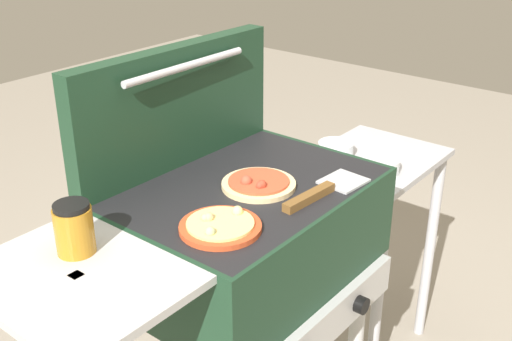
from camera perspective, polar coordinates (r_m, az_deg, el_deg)
The scene contains 9 objects.
grill at distance 1.56m, azimuth -1.36°, elevation -6.30°, with size 0.96×0.53×0.90m.
grill_lid_open at distance 1.58m, azimuth -7.27°, elevation 5.79°, with size 0.63×0.09×0.30m.
pizza_pepperoni at distance 1.48m, azimuth 0.21°, elevation -1.20°, with size 0.18×0.18×0.04m.
pizza_cheese at distance 1.31m, azimuth -3.25°, elevation -5.01°, with size 0.17×0.17×0.03m.
sauce_jar at distance 1.26m, azimuth -16.11°, elevation -5.05°, with size 0.08×0.08×0.10m.
spatula at distance 1.47m, azimuth 6.14°, elevation -1.79°, with size 0.26×0.10×0.02m.
prep_table at distance 2.16m, azimuth 10.20°, elevation -3.94°, with size 0.44×0.36×0.75m.
topping_bowl_near at distance 1.95m, azimuth 11.19°, elevation 0.41°, with size 0.11×0.11×0.04m.
topping_bowl_far at distance 2.04m, azimuth 7.21°, elevation 1.88°, with size 0.11×0.11×0.04m.
Camera 1 is at (-1.03, -0.87, 1.56)m, focal length 44.30 mm.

